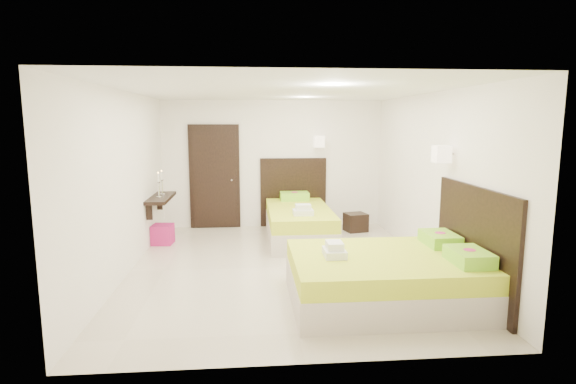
{
  "coord_description": "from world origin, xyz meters",
  "views": [
    {
      "loc": [
        -0.48,
        -6.49,
        2.16
      ],
      "look_at": [
        0.1,
        0.3,
        1.1
      ],
      "focal_mm": 28.0,
      "sensor_mm": 36.0,
      "label": 1
    }
  ],
  "objects": [
    {
      "name": "bed_double",
      "position": [
        1.21,
        -1.4,
        0.33
      ],
      "size": [
        2.25,
        1.91,
        1.86
      ],
      "color": "beige",
      "rests_on": "ground"
    },
    {
      "name": "bed_single",
      "position": [
        0.42,
        1.69,
        0.34
      ],
      "size": [
        1.37,
        2.28,
        1.88
      ],
      "color": "beige",
      "rests_on": "ground"
    },
    {
      "name": "console_shelf",
      "position": [
        -2.08,
        1.6,
        0.82
      ],
      "size": [
        0.35,
        1.2,
        0.78
      ],
      "color": "black",
      "rests_on": "ground"
    },
    {
      "name": "nightstand",
      "position": [
        1.62,
        2.14,
        0.18
      ],
      "size": [
        0.48,
        0.45,
        0.36
      ],
      "primitive_type": "cube",
      "rotation": [
        0.0,
        0.0,
        0.23
      ],
      "color": "black",
      "rests_on": "ground"
    },
    {
      "name": "ottoman",
      "position": [
        -2.05,
        1.5,
        0.18
      ],
      "size": [
        0.38,
        0.38,
        0.35
      ],
      "primitive_type": "cube",
      "rotation": [
        0.0,
        0.0,
        -0.09
      ],
      "color": "#A9165E",
      "rests_on": "ground"
    },
    {
      "name": "door",
      "position": [
        -1.2,
        2.7,
        1.05
      ],
      "size": [
        1.02,
        0.15,
        2.14
      ],
      "color": "black",
      "rests_on": "ground"
    },
    {
      "name": "floor",
      "position": [
        0.0,
        0.0,
        0.0
      ],
      "size": [
        5.5,
        5.5,
        0.0
      ],
      "primitive_type": "plane",
      "color": "beige",
      "rests_on": "ground"
    }
  ]
}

